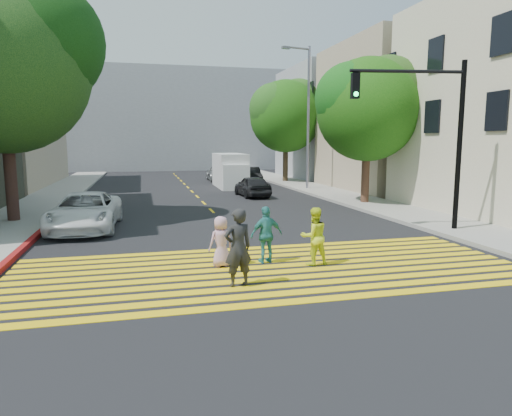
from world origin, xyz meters
name	(u,v)px	position (x,y,z in m)	size (l,w,h in m)	color
ground	(287,284)	(0.00, 0.00, 0.00)	(120.00, 120.00, 0.00)	black
sidewalk_left	(60,192)	(-8.50, 22.00, 0.07)	(3.00, 40.00, 0.15)	gray
sidewalk_right	(345,197)	(8.50, 15.00, 0.07)	(3.00, 60.00, 0.15)	gray
curb_red	(29,242)	(-6.90, 6.00, 0.08)	(0.20, 8.00, 0.16)	maroon
crosswalk	(272,269)	(0.00, 1.28, 0.01)	(13.40, 5.30, 0.01)	yellow
lane_line	(190,189)	(0.00, 22.50, 0.01)	(0.12, 34.40, 0.01)	yellow
building_right_tan	(408,118)	(15.00, 19.00, 5.00)	(10.00, 10.00, 10.00)	tan
building_right_grey	(342,124)	(15.00, 30.00, 5.00)	(10.00, 10.00, 10.00)	gray
backdrop_block	(168,120)	(0.00, 48.00, 6.00)	(30.00, 8.00, 12.00)	gray
tree_left	(4,57)	(-8.35, 10.49, 6.63)	(8.35, 7.93, 9.84)	#432923
tree_right_near	(369,104)	(8.39, 12.24, 5.30)	(6.64, 6.30, 7.83)	#47281D
tree_right_far	(287,112)	(8.32, 26.11, 5.72)	(6.55, 6.03, 8.48)	#483828
pedestrian_man	(238,248)	(-1.14, 0.13, 0.92)	(0.67, 0.44, 1.84)	#242425
pedestrian_woman	(314,236)	(1.25, 1.47, 0.79)	(0.77, 0.60, 1.59)	#DDF023
pedestrian_child	(221,242)	(-1.24, 1.90, 0.69)	(0.67, 0.44, 1.38)	#C997AD
pedestrian_extra	(266,235)	(0.05, 1.99, 0.79)	(0.93, 0.39, 1.59)	teal
white_sedan	(85,211)	(-5.41, 8.33, 0.71)	(2.36, 5.12, 1.42)	white
dark_car_near	(252,186)	(3.31, 17.24, 0.65)	(1.54, 3.82, 1.30)	black
silver_car	(218,173)	(3.14, 29.18, 0.64)	(1.80, 4.43, 1.28)	#9A9C9F
dark_car_parked	(250,176)	(4.97, 24.88, 0.69)	(1.47, 4.21, 1.39)	black
white_van	(231,171)	(3.09, 23.23, 1.18)	(2.08, 5.30, 2.48)	silver
traffic_signal	(430,123)	(6.85, 4.65, 4.02)	(4.20, 0.90, 6.21)	black
street_lamp	(306,109)	(7.73, 19.97, 5.57)	(2.18, 0.68, 9.71)	gray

